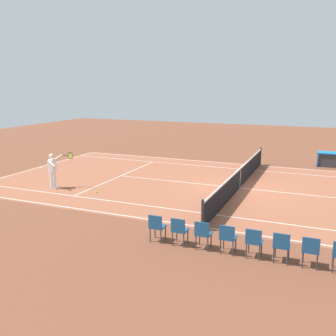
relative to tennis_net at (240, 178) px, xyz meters
The scene contains 14 objects.
ground_plane 0.49m from the tennis_net, ahead, with size 60.00×60.00×0.00m, color brown.
court_slab 0.49m from the tennis_net, ahead, with size 24.20×11.40×0.00m, color #935138.
court_line_markings 0.49m from the tennis_net, ahead, with size 23.85×11.05×0.01m.
tennis_net is the anchor object (origin of this frame).
tennis_player_near 8.74m from the tennis_net, 22.82° to the left, with size 1.03×0.81×1.70m.
tennis_ball 6.67m from the tennis_net, 29.38° to the left, with size 0.07×0.07×0.07m, color #CCE01E.
spectator_chair_1 7.98m from the tennis_net, 115.38° to the left, with size 0.44×0.44×0.88m.
spectator_chair_2 7.69m from the tennis_net, 110.39° to the left, with size 0.44×0.44×0.88m.
spectator_chair_3 7.46m from the tennis_net, 105.06° to the left, with size 0.44×0.44×0.88m.
spectator_chair_4 7.31m from the tennis_net, 99.44° to the left, with size 0.44×0.44×0.88m.
spectator_chair_5 7.22m from the tennis_net, 93.64° to the left, with size 0.44×0.44×0.88m.
spectator_chair_6 7.21m from the tennis_net, 87.76° to the left, with size 0.44×0.44×0.88m.
spectator_chair_7 7.28m from the tennis_net, 81.93° to the left, with size 0.44×0.44×0.88m.
equipment_cart_tarped 7.87m from the tennis_net, 118.75° to the right, with size 1.25×0.84×0.85m.
Camera 1 is at (-3.52, 17.19, 4.72)m, focal length 40.51 mm.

